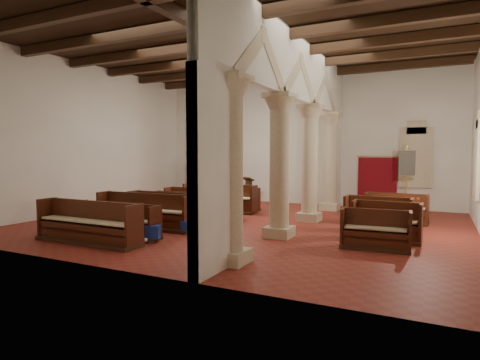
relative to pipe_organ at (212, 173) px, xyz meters
The scene contains 31 objects.
floor 7.24m from the pipe_organ, 50.71° to the right, with size 14.00×14.00×0.00m, color maroon.
ceiling 8.48m from the pipe_organ, 50.71° to the right, with size 14.00×14.00×0.00m, color black.
wall_back 4.81m from the pipe_organ, ahead, with size 14.00×0.02×6.00m, color white.
wall_front 12.46m from the pipe_organ, 68.63° to the right, with size 14.00×0.02×6.00m, color white.
wall_left 6.26m from the pipe_organ, 114.44° to the right, with size 0.02×12.00×6.00m, color white.
ceiling_beams 8.38m from the pipe_organ, 50.71° to the right, with size 13.80×11.80×0.30m, color #3A2512, non-canonical shape.
arcade 8.65m from the pipe_organ, 41.12° to the right, with size 0.90×11.90×6.00m.
window_right_b 11.89m from the pipe_organ, 14.65° to the right, with size 0.03×1.00×2.20m, color #2D654B.
window_back 9.55m from the pipe_organ, ahead, with size 1.00×0.03×2.20m, color #2D654B.
pipe_organ is the anchor object (origin of this frame).
lectern 2.59m from the pipe_organ, 14.98° to the right, with size 0.60×0.63×1.28m.
dossal_curtain 8.01m from the pipe_organ, ahead, with size 1.80×0.07×2.17m.
processional_banner 9.32m from the pipe_organ, ahead, with size 0.59×0.75×2.68m.
hymnal_box_a 9.82m from the pipe_organ, 69.14° to the right, with size 0.36×0.29×0.36m, color #16169B.
hymnal_box_b 8.72m from the pipe_organ, 64.76° to the right, with size 0.29×0.23×0.29m, color navy.
hymnal_box_c 7.11m from the pipe_organ, 52.98° to the right, with size 0.32×0.26×0.32m, color navy.
tube_heater_a 10.23m from the pipe_organ, 71.78° to the right, with size 0.09×0.09×0.89m, color silver.
tube_heater_b 10.39m from the pipe_organ, 74.71° to the right, with size 0.10×0.10×1.03m, color white.
nave_pew_0 10.20m from the pipe_organ, 78.80° to the right, with size 3.26×0.75×1.12m.
nave_pew_1 9.30m from the pipe_organ, 77.25° to the right, with size 2.91×0.65×0.97m.
nave_pew_2 7.95m from the pipe_organ, 75.75° to the right, with size 3.40×0.88×1.11m.
nave_pew_3 7.09m from the pipe_organ, 72.03° to the right, with size 3.15×0.82×1.06m.
nave_pew_4 6.19m from the pipe_organ, 67.81° to the right, with size 3.01×0.65×0.97m.
nave_pew_5 5.43m from the pipe_organ, 64.42° to the right, with size 2.93×0.89×1.06m.
nave_pew_6 4.36m from the pipe_organ, 55.71° to the right, with size 3.12×0.92×1.12m.
nave_pew_7 3.75m from the pipe_organ, 45.94° to the right, with size 2.47×0.80×0.96m.
aisle_pew_0 11.61m from the pipe_organ, 39.04° to the right, with size 1.71×0.76×1.00m.
aisle_pew_1 11.05m from the pipe_organ, 34.11° to the right, with size 1.82×0.76×1.08m.
aisle_pew_2 10.33m from the pipe_organ, 31.33° to the right, with size 1.92×0.77×1.12m.
aisle_pew_3 9.88m from the pipe_organ, 24.77° to the right, with size 1.86×0.67×0.99m.
aisle_pew_4 9.65m from the pipe_organ, 18.66° to the right, with size 2.06×0.75×1.02m.
Camera 1 is at (5.82, -12.17, 2.43)m, focal length 30.00 mm.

